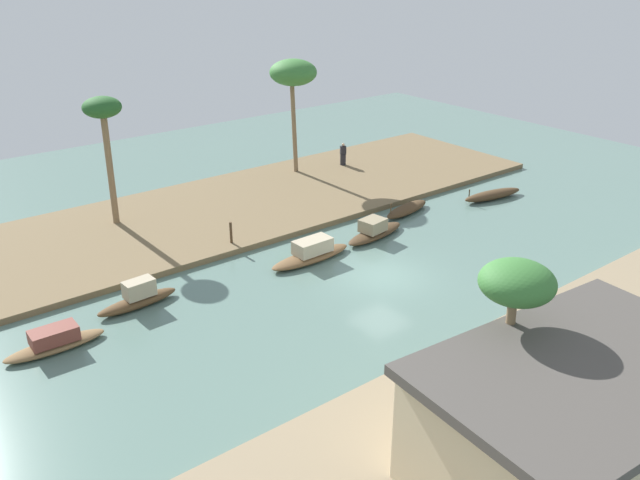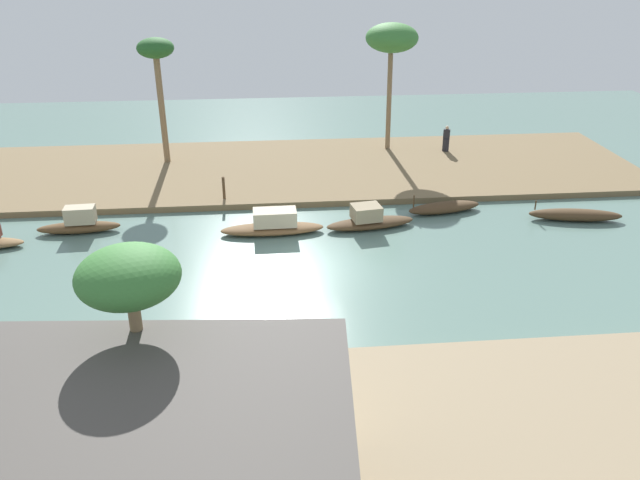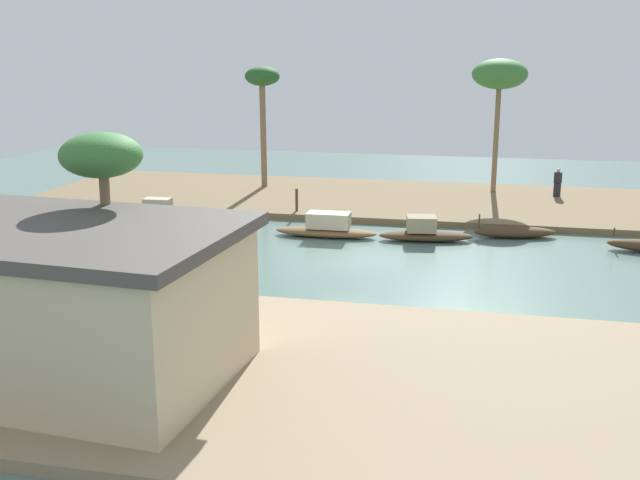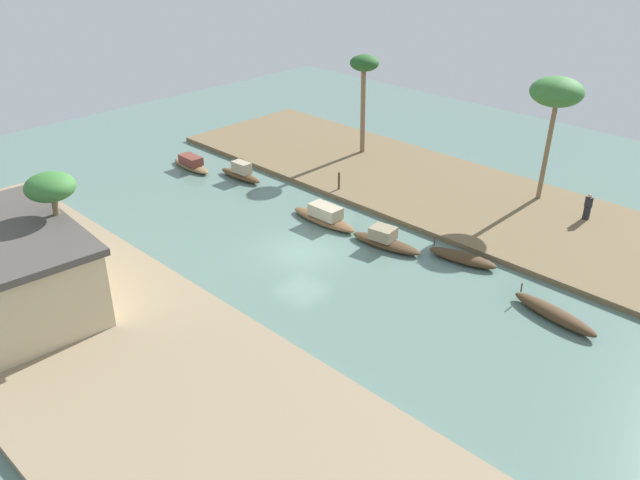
{
  "view_description": "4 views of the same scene",
  "coord_description": "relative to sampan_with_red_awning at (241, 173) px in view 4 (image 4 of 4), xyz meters",
  "views": [
    {
      "loc": [
        19.9,
        20.69,
        14.4
      ],
      "look_at": [
        1.0,
        -3.47,
        0.94
      ],
      "focal_mm": 37.55,
      "sensor_mm": 36.0,
      "label": 1
    },
    {
      "loc": [
        1.94,
        22.84,
        11.95
      ],
      "look_at": [
        -0.26,
        -0.65,
        0.86
      ],
      "focal_mm": 35.51,
      "sensor_mm": 36.0,
      "label": 2
    },
    {
      "loc": [
        -5.27,
        29.27,
        8.37
      ],
      "look_at": [
        1.16,
        0.07,
        0.73
      ],
      "focal_mm": 42.29,
      "sensor_mm": 36.0,
      "label": 3
    },
    {
      "loc": [
        -22.66,
        21.62,
        16.97
      ],
      "look_at": [
        -0.61,
        -0.79,
        0.64
      ],
      "focal_mm": 37.15,
      "sensor_mm": 36.0,
      "label": 4
    }
  ],
  "objects": [
    {
      "name": "riverbank_left",
      "position": [
        -10.37,
        -7.48,
        -0.28
      ],
      "size": [
        38.98,
        11.03,
        0.31
      ],
      "primitive_type": "cube",
      "color": "brown",
      "rests_on": "ground"
    },
    {
      "name": "mooring_post",
      "position": [
        -6.41,
        -2.83,
        0.45
      ],
      "size": [
        0.14,
        0.14,
        1.14
      ],
      "primitive_type": "cylinder",
      "color": "#4C3823",
      "rests_on": "riverbank_left"
    },
    {
      "name": "river_water",
      "position": [
        -10.37,
        4.33,
        -0.44
      ],
      "size": [
        62.61,
        62.61,
        0.0
      ],
      "primitive_type": "plane",
      "color": "slate",
      "rests_on": "ground"
    },
    {
      "name": "palm_tree_right_tall",
      "position": [
        -5.49,
        15.04,
        4.96
      ],
      "size": [
        2.24,
        2.24,
        5.87
      ],
      "color": "#7F6647",
      "rests_on": "riverbank_right"
    },
    {
      "name": "palm_tree_left_near",
      "position": [
        -16.21,
        -10.71,
        6.41
      ],
      "size": [
        3.09,
        3.09,
        7.5
      ],
      "color": "#7F6647",
      "rests_on": "riverbank_left"
    },
    {
      "name": "sampan_near_left_bank",
      "position": [
        3.99,
        1.23,
        -0.07
      ],
      "size": [
        3.9,
        1.12,
        0.94
      ],
      "rotation": [
        0.0,
        0.0,
        -0.02
      ],
      "color": "brown",
      "rests_on": "river_water"
    },
    {
      "name": "sampan_foreground",
      "position": [
        -13.19,
        0.73,
        -0.05
      ],
      "size": [
        4.3,
        1.77,
        1.12
      ],
      "rotation": [
        0.0,
        0.0,
        0.15
      ],
      "color": "#47331E",
      "rests_on": "river_water"
    },
    {
      "name": "sampan_with_red_awning",
      "position": [
        0.0,
        0.0,
        0.0
      ],
      "size": [
        3.73,
        1.06,
        1.24
      ],
      "rotation": [
        0.0,
        0.0,
        0.05
      ],
      "color": "brown",
      "rests_on": "river_water"
    },
    {
      "name": "sampan_with_tall_canopy",
      "position": [
        -17.16,
        -0.79,
        -0.19
      ],
      "size": [
        3.85,
        1.69,
        1.08
      ],
      "rotation": [
        0.0,
        0.0,
        0.19
      ],
      "color": "#47331E",
      "rests_on": "river_water"
    },
    {
      "name": "riverside_building",
      "position": [
        -5.38,
        17.62,
        1.83
      ],
      "size": [
        9.56,
        6.67,
        3.88
      ],
      "rotation": [
        0.0,
        0.0,
        -0.08
      ],
      "color": "beige",
      "rests_on": "riverbank_right"
    },
    {
      "name": "riverbank_right",
      "position": [
        -10.37,
        16.15,
        -0.28
      ],
      "size": [
        38.98,
        11.03,
        0.31
      ],
      "primitive_type": "cube",
      "color": "#937F60",
      "rests_on": "ground"
    },
    {
      "name": "palm_tree_left_far",
      "position": [
        -2.81,
        -9.14,
        5.87
      ],
      "size": [
        2.02,
        2.02,
        7.03
      ],
      "color": "#7F6647",
      "rests_on": "riverbank_left"
    },
    {
      "name": "person_on_near_bank",
      "position": [
        -19.68,
        -9.7,
        0.51
      ],
      "size": [
        0.5,
        0.5,
        1.57
      ],
      "rotation": [
        0.0,
        0.0,
        5.95
      ],
      "color": "#232328",
      "rests_on": "riverbank_left"
    },
    {
      "name": "sampan_open_hull",
      "position": [
        -8.77,
        0.92,
        -0.03
      ],
      "size": [
        4.7,
        1.33,
        1.13
      ],
      "rotation": [
        0.0,
        0.0,
        0.02
      ],
      "color": "brown",
      "rests_on": "river_water"
    },
    {
      "name": "sampan_upstream_small",
      "position": [
        -23.09,
        0.77,
        -0.17
      ],
      "size": [
        4.44,
        1.63,
        0.94
      ],
      "rotation": [
        0.0,
        0.0,
        -0.17
      ],
      "color": "#47331E",
      "rests_on": "river_water"
    }
  ]
}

